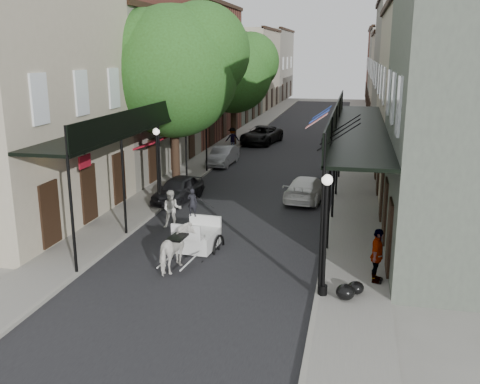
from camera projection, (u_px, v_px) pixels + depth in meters
The scene contains 24 objects.
ground at pixel (209, 262), 18.85m from camera, with size 140.00×140.00×0.00m, color gray.
road at pixel (284, 157), 37.75m from camera, with size 8.00×90.00×0.01m, color black.
sidewalk_left at pixel (216, 154), 38.77m from camera, with size 2.20×90.00×0.12m, color gray.
sidewalk_right at pixel (357, 159), 36.72m from camera, with size 2.20×90.00×0.12m, color gray.
building_row_left at pixel (205, 75), 47.64m from camera, with size 5.00×80.00×10.50m, color #ABA088.
building_row_right at pixel (405, 76), 44.12m from camera, with size 5.00×80.00×10.50m, color gray.
gallery_left at pixel (150, 120), 25.40m from camera, with size 2.20×18.05×4.88m.
gallery_right at pixel (355, 126), 23.44m from camera, with size 2.20×18.05×4.88m.
tree_near at pixel (181, 66), 27.69m from camera, with size 7.31×6.80×9.63m.
tree_far at pixel (238, 70), 41.10m from camera, with size 6.45×6.00×8.61m.
lamppost_right_near at pixel (325, 234), 15.60m from camera, with size 0.32×0.32×3.71m.
lamppost_left at pixel (158, 166), 24.84m from camera, with size 0.32×0.32×3.71m.
lamppost_right_far at pixel (344, 134), 34.51m from camera, with size 0.32×0.32×3.71m.
horse at pixel (177, 249), 18.04m from camera, with size 0.81×1.78×1.50m, color white.
carriage at pixel (201, 222), 20.15m from camera, with size 1.66×2.30×2.51m.
pedestrian_walking at pixel (172, 209), 22.32m from camera, with size 0.80×0.62×1.65m, color beige.
pedestrian_sidewalk_left at pixel (232, 138), 40.15m from camera, with size 1.04×0.60×1.61m, color gray.
pedestrian_sidewalk_right at pixel (377, 256), 16.76m from camera, with size 1.03×0.43×1.76m, color gray.
car_left_near at pixel (178, 189), 26.39m from camera, with size 1.49×3.69×1.26m, color black.
car_left_mid at pixel (223, 156), 35.02m from camera, with size 1.29×3.70×1.22m, color #97989C.
car_left_far at pixel (261, 135), 43.20m from camera, with size 2.34×5.07×1.41m, color black.
car_right_near at pixel (307, 188), 26.67m from camera, with size 1.69×4.15×1.21m, color white.
car_right_far at pixel (339, 136), 42.05m from camera, with size 1.85×4.59×1.56m, color black.
trash_bags at pixel (349, 290), 15.84m from camera, with size 0.82×0.97×0.48m.
Camera 1 is at (4.80, -16.97, 7.18)m, focal length 40.00 mm.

